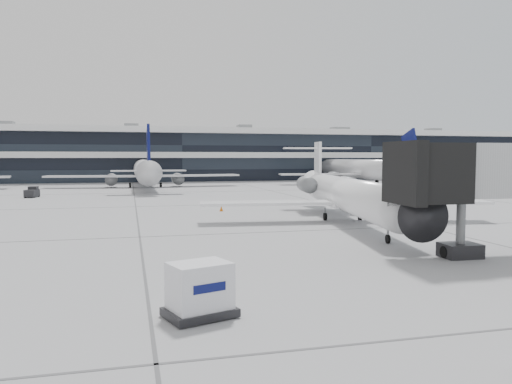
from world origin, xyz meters
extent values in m
plane|color=gray|center=(0.00, 0.00, 0.00)|extent=(220.00, 220.00, 0.00)
cube|color=black|center=(0.00, 82.00, 5.00)|extent=(170.00, 22.00, 10.00)
cylinder|color=white|center=(5.61, 2.85, 2.17)|extent=(6.50, 22.73, 2.55)
cone|color=black|center=(3.38, -9.59, 2.17)|extent=(2.97, 3.05, 2.55)
cone|color=white|center=(7.87, 15.47, 2.45)|extent=(2.91, 3.40, 2.42)
cube|color=white|center=(-0.26, 4.86, 1.51)|extent=(10.58, 3.55, 0.21)
cube|color=white|center=(11.81, 2.69, 1.51)|extent=(10.66, 4.92, 0.21)
cylinder|color=slate|center=(5.12, 10.79, 2.55)|extent=(1.96, 3.41, 1.41)
cylinder|color=slate|center=(8.83, 10.13, 2.55)|extent=(1.96, 3.41, 1.41)
cube|color=white|center=(7.77, 14.91, 4.43)|extent=(0.69, 2.46, 4.24)
cube|color=white|center=(7.84, 15.29, 5.94)|extent=(6.95, 2.68, 0.15)
cylinder|color=black|center=(4.03, -5.97, 0.26)|extent=(0.26, 0.55, 0.53)
cylinder|color=black|center=(4.55, 4.95, 0.30)|extent=(0.33, 0.63, 0.60)
cylinder|color=black|center=(7.33, 4.45, 0.30)|extent=(0.33, 0.63, 0.60)
cube|color=black|center=(3.78, -10.47, 4.28)|extent=(2.80, 3.38, 2.86)
cylinder|color=slate|center=(5.51, -10.54, 1.43)|extent=(0.45, 0.45, 2.86)
cube|color=black|center=(5.51, -10.54, 0.36)|extent=(1.90, 1.51, 0.71)
cube|color=black|center=(-8.48, -16.68, 0.16)|extent=(2.47, 2.12, 0.25)
cube|color=silver|center=(-8.48, -16.68, 1.02)|extent=(2.15, 1.87, 1.45)
cone|color=orange|center=(-2.29, 13.63, 0.26)|extent=(0.34, 0.34, 0.53)
cube|color=orange|center=(-2.29, 13.63, 0.01)|extent=(0.45, 0.45, 0.03)
cube|color=black|center=(-22.49, 35.34, 0.54)|extent=(1.64, 2.34, 0.88)
cube|color=black|center=(-22.39, 35.81, 1.12)|extent=(1.22, 1.06, 0.49)
cylinder|color=black|center=(-22.87, 36.20, 0.21)|extent=(0.25, 0.45, 0.43)
cylinder|color=black|center=(-21.81, 36.00, 0.21)|extent=(0.25, 0.45, 0.43)
cylinder|color=black|center=(-23.16, 34.67, 0.21)|extent=(0.25, 0.45, 0.43)
cylinder|color=black|center=(-22.10, 34.47, 0.21)|extent=(0.25, 0.45, 0.43)
camera|label=1|loc=(-10.55, -32.05, 5.04)|focal=35.00mm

